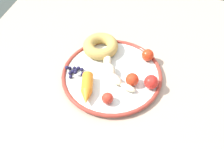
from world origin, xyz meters
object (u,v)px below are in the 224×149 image
Objects in this scene: dining_table at (120,88)px; blueberry_pile at (74,71)px; tomato_far at (132,80)px; tomato_extra at (148,55)px; plate at (112,75)px; tomato_mid at (108,98)px; banana at (113,70)px; carrot_orange at (87,89)px; donut at (101,46)px; tomato_near at (151,82)px.

blueberry_pile reaches higher than dining_table.
tomato_far and tomato_extra have the same top height.
plate is 0.07m from tomato_far.
tomato_mid is at bearing -29.50° from tomato_far.
carrot_orange is (0.09, -0.05, 0.00)m from banana.
tomato_far is (-0.08, 0.05, 0.00)m from tomato_mid.
tomato_far is (-0.07, 0.11, 0.00)m from carrot_orange.
blueberry_pile is 1.66× the size of tomato_far.
plate is 0.13m from tomato_extra.
donut reaches higher than plate.
tomato_extra is (-0.05, 0.07, 0.13)m from dining_table.
banana is 0.10m from carrot_orange.
banana is 1.52× the size of carrot_orange.
tomato_far reaches higher than banana.
tomato_far is (0.06, 0.05, 0.13)m from dining_table.
banana is 0.12m from tomato_extra.
tomato_near is 1.27× the size of tomato_mid.
banana is 0.10m from donut.
blueberry_pile is 1.95× the size of tomato_mid.
tomato_extra reaches higher than banana.
tomato_extra reaches higher than donut.
donut is at bearing -88.51° from tomato_extra.
plate is 4.79× the size of blueberry_pile.
donut is at bearing -120.49° from dining_table.
carrot_orange is at bearing -66.46° from tomato_near.
donut is at bearing -174.07° from carrot_orange.
banana is 3.94× the size of tomato_near.
dining_table is 0.13m from banana.
dining_table is at bearing -179.22° from tomato_mid.
tomato_far is at bearing -83.62° from tomato_near.
plate is 7.99× the size of tomato_extra.
donut is 0.17m from tomato_far.
tomato_extra is at bearing 91.49° from donut.
dining_table is 0.19m from carrot_orange.
donut is 1.79× the size of blueberry_pile.
tomato_near is at bearing 96.38° from tomato_far.
banana is 1.44× the size of donut.
plate is at bearing 1.08° from banana.
carrot_orange reaches higher than banana.
dining_table is 0.19m from tomato_mid.
carrot_orange reaches higher than plate.
dining_table is 8.79× the size of donut.
tomato_near is at bearing 80.59° from banana.
donut is 2.74× the size of tomato_near.
tomato_extra is at bearing 136.86° from plate.
tomato_near is at bearing 131.22° from tomato_mid.
carrot_orange is 2.59× the size of tomato_near.
dining_table is 0.16m from tomato_extra.
tomato_far is (0.01, -0.05, -0.00)m from tomato_near.
carrot_orange reaches higher than dining_table.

